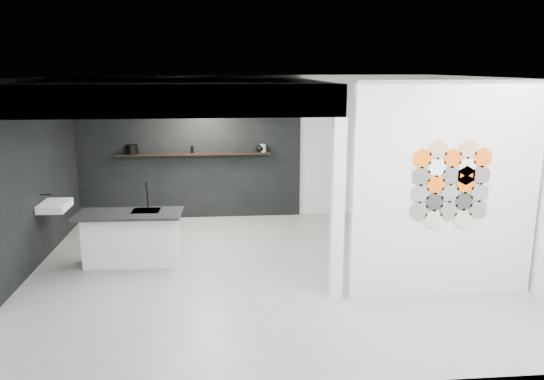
{
  "coord_description": "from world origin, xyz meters",
  "views": [
    {
      "loc": [
        -0.58,
        -7.4,
        2.95
      ],
      "look_at": [
        0.1,
        0.3,
        1.15
      ],
      "focal_mm": 35.0,
      "sensor_mm": 36.0,
      "label": 1
    }
  ],
  "objects": [
    {
      "name": "glass_bowl",
      "position": [
        0.15,
        2.87,
        1.36
      ],
      "size": [
        0.13,
        0.13,
        0.09
      ],
      "primitive_type": "cylinder",
      "rotation": [
        0.0,
        0.0,
        0.05
      ],
      "color": "gray",
      "rests_on": "display_shelf"
    },
    {
      "name": "bottle_dark",
      "position": [
        -1.23,
        2.87,
        1.39
      ],
      "size": [
        0.06,
        0.06,
        0.14
      ],
      "primitive_type": "cylinder",
      "rotation": [
        0.0,
        0.0,
        -0.18
      ],
      "color": "black",
      "rests_on": "display_shelf"
    },
    {
      "name": "bay_clad_left",
      "position": [
        -3.47,
        1.0,
        1.18
      ],
      "size": [
        0.04,
        4.0,
        2.35
      ],
      "primitive_type": "cube",
      "color": "black",
      "rests_on": "floor"
    },
    {
      "name": "glass_vase",
      "position": [
        0.15,
        2.87,
        1.4
      ],
      "size": [
        0.13,
        0.13,
        0.16
      ],
      "primitive_type": "cylinder",
      "rotation": [
        0.0,
        0.0,
        0.13
      ],
      "color": "gray",
      "rests_on": "display_shelf"
    },
    {
      "name": "bulkhead",
      "position": [
        -1.3,
        1.0,
        2.55
      ],
      "size": [
        4.4,
        4.0,
        0.4
      ],
      "primitive_type": "cube",
      "color": "silver",
      "rests_on": "corner_column"
    },
    {
      "name": "fascia_beam",
      "position": [
        -1.3,
        -0.92,
        2.55
      ],
      "size": [
        4.4,
        0.16,
        0.4
      ],
      "primitive_type": "cube",
      "color": "silver",
      "rests_on": "corner_column"
    },
    {
      "name": "corner_column",
      "position": [
        0.82,
        -1.0,
        1.18
      ],
      "size": [
        0.16,
        0.16,
        2.35
      ],
      "primitive_type": "cube",
      "color": "silver",
      "rests_on": "floor"
    },
    {
      "name": "utensil_cup",
      "position": [
        -2.29,
        2.87,
        1.37
      ],
      "size": [
        0.08,
        0.08,
        0.1
      ],
      "primitive_type": "cylinder",
      "rotation": [
        0.0,
        0.0,
        -0.0
      ],
      "color": "black",
      "rests_on": "display_shelf"
    },
    {
      "name": "display_shelf",
      "position": [
        -1.2,
        2.87,
        1.3
      ],
      "size": [
        3.0,
        0.15,
        0.04
      ],
      "primitive_type": "cube",
      "color": "black",
      "rests_on": "bay_clad_back"
    },
    {
      "name": "wall_basin",
      "position": [
        -3.24,
        0.8,
        0.85
      ],
      "size": [
        0.4,
        0.6,
        0.12
      ],
      "primitive_type": "cube",
      "color": "silver",
      "rests_on": "bay_clad_left"
    },
    {
      "name": "kettle",
      "position": [
        0.1,
        2.87,
        1.39
      ],
      "size": [
        0.2,
        0.2,
        0.14
      ],
      "primitive_type": "ellipsoid",
      "rotation": [
        0.0,
        0.0,
        0.28
      ],
      "color": "black",
      "rests_on": "display_shelf"
    },
    {
      "name": "kitchen_island",
      "position": [
        -2.04,
        0.43,
        0.43
      ],
      "size": [
        1.59,
        0.74,
        1.26
      ],
      "rotation": [
        0.0,
        0.0,
        -0.03
      ],
      "color": "silver",
      "rests_on": "floor"
    },
    {
      "name": "stockpot",
      "position": [
        -2.37,
        2.87,
        1.41
      ],
      "size": [
        0.24,
        0.24,
        0.18
      ],
      "primitive_type": "cylinder",
      "rotation": [
        0.0,
        0.0,
        -0.13
      ],
      "color": "black",
      "rests_on": "display_shelf"
    },
    {
      "name": "partition_panel",
      "position": [
        2.23,
        -1.0,
        1.4
      ],
      "size": [
        2.45,
        0.15,
        2.8
      ],
      "primitive_type": "cube",
      "color": "silver",
      "rests_on": "floor"
    },
    {
      "name": "floor",
      "position": [
        0.0,
        0.0,
        -0.01
      ],
      "size": [
        7.0,
        6.0,
        0.01
      ],
      "primitive_type": "cube",
      "color": "gray"
    },
    {
      "name": "bay_clad_back",
      "position": [
        -1.3,
        2.97,
        1.18
      ],
      "size": [
        4.4,
        0.04,
        2.35
      ],
      "primitive_type": "cube",
      "color": "black",
      "rests_on": "floor"
    },
    {
      "name": "hex_tile_cluster",
      "position": [
        2.26,
        -1.09,
        1.5
      ],
      "size": [
        1.04,
        0.02,
        1.16
      ],
      "color": "#66635E",
      "rests_on": "partition_panel"
    }
  ]
}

